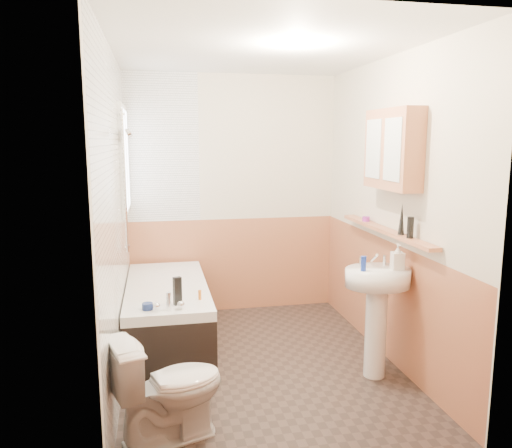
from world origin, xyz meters
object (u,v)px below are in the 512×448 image
at_px(medicine_cabinet, 393,149).
at_px(sink, 377,300).
at_px(toilet, 168,388).
at_px(pine_shelf, 385,230).
at_px(bathtub, 168,314).

bearing_deg(medicine_cabinet, sink, -130.99).
relative_size(toilet, pine_shelf, 0.45).
xyz_separation_m(pine_shelf, medicine_cabinet, (-0.03, -0.13, 0.66)).
height_order(toilet, pine_shelf, pine_shelf).
bearing_deg(sink, bathtub, 146.31).
bearing_deg(toilet, sink, -90.19).
relative_size(bathtub, sink, 1.64).
height_order(pine_shelf, medicine_cabinet, medicine_cabinet).
xyz_separation_m(toilet, sink, (1.60, 0.54, 0.28)).
distance_m(sink, pine_shelf, 0.62).
xyz_separation_m(toilet, medicine_cabinet, (1.77, 0.74, 1.42)).
bearing_deg(medicine_cabinet, bathtub, 157.59).
relative_size(bathtub, pine_shelf, 1.04).
relative_size(toilet, sink, 0.71).
xyz_separation_m(toilet, pine_shelf, (1.80, 0.87, 0.76)).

